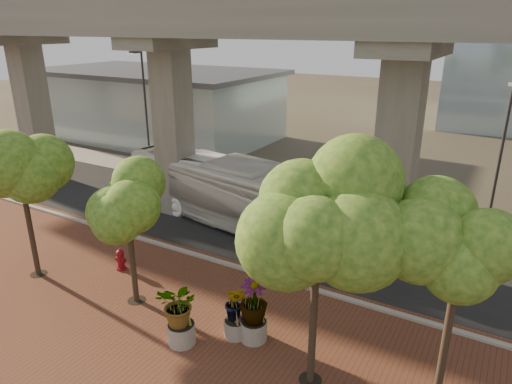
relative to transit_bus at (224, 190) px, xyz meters
The scene contains 18 objects.
ground 4.07m from the transit_bus, 37.28° to the right, with size 160.00×160.00×0.00m, color #3B362B.
brick_plaza 10.77m from the transit_bus, 74.08° to the right, with size 70.00×13.00×0.06m, color brown.
asphalt_road 3.40m from the transit_bus, ahead, with size 90.00×8.00×0.04m, color black.
curb_strip 5.40m from the transit_bus, 55.36° to the right, with size 70.00×0.25×0.16m, color #9C9991.
far_sidewalk 6.28m from the transit_bus, 61.11° to the left, with size 90.00×3.00×0.06m, color #9C9991.
transit_viaduct 6.25m from the transit_bus, ahead, with size 72.00×5.60×12.40m.
station_pavilion 22.00m from the transit_bus, 141.11° to the left, with size 23.00×13.00×6.30m.
transit_bus is the anchor object (origin of this frame).
fire_hydrant 7.01m from the transit_bus, 97.39° to the right, with size 0.49×0.44×0.99m.
planter_front 10.47m from the transit_bus, 64.25° to the right, with size 2.06×2.06×2.27m.
planter_right 10.37m from the transit_bus, 50.92° to the right, with size 2.23×2.23×2.38m.
planter_left 10.13m from the transit_bus, 54.22° to the right, with size 1.79×1.79×1.97m.
street_tree_far_west 10.05m from the transit_bus, 112.30° to the right, with size 4.03×4.03×6.31m.
street_tree_near_west 8.75m from the transit_bus, 80.36° to the right, with size 3.05×3.05×5.42m.
street_tree_near_east 13.14m from the transit_bus, 44.60° to the right, with size 4.09×4.09×7.28m.
street_tree_far_east 14.87m from the transit_bus, 31.97° to the right, with size 3.57×3.57×6.10m.
streetlamp_west 10.85m from the transit_bus, 155.37° to the left, with size 0.42×1.24×8.53m.
streetlamp_east 13.55m from the transit_bus, 17.03° to the left, with size 0.39×1.15×7.93m.
Camera 1 is at (10.14, -16.95, 10.09)m, focal length 32.00 mm.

